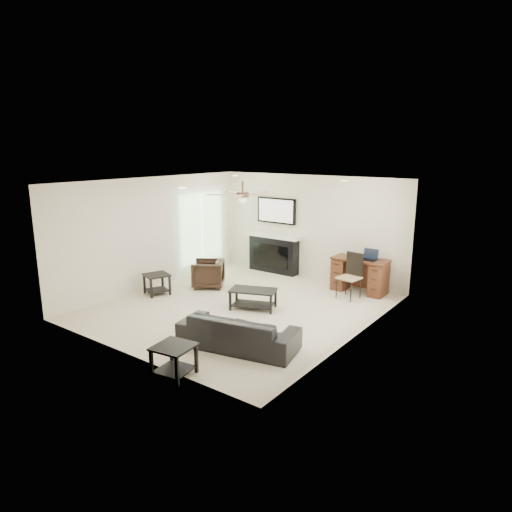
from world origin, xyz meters
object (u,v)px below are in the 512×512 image
(coffee_table, at_px, (253,299))
(desk, at_px, (360,275))
(sofa, at_px, (238,331))
(fireplace_unit, at_px, (273,236))
(armchair, at_px, (208,274))

(coffee_table, bearing_deg, desk, 40.03)
(coffee_table, bearing_deg, sofa, -82.01)
(fireplace_unit, height_order, desk, fireplace_unit)
(desk, bearing_deg, coffee_table, -118.61)
(armchair, relative_size, desk, 0.57)
(fireplace_unit, relative_size, desk, 1.57)
(sofa, height_order, desk, desk)
(armchair, height_order, coffee_table, armchair)
(armchair, height_order, fireplace_unit, fireplace_unit)
(fireplace_unit, bearing_deg, desk, -5.78)
(armchair, bearing_deg, fireplace_unit, 133.58)
(sofa, height_order, fireplace_unit, fireplace_unit)
(sofa, relative_size, desk, 1.57)
(sofa, xyz_separation_m, coffee_table, (-0.90, 1.60, -0.08))
(armchair, xyz_separation_m, desk, (2.94, 1.72, 0.07))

